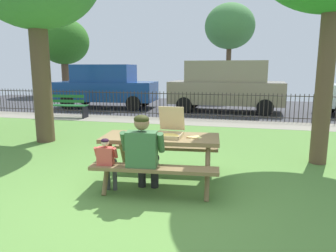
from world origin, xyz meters
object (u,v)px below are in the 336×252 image
at_px(picnic_table_foreground, 161,147).
at_px(parked_car_far_left, 106,86).
at_px(lamp_post_walkway, 331,48).
at_px(far_tree_left, 64,42).
at_px(parked_car_left, 226,85).
at_px(pizza_box_open, 170,131).
at_px(far_tree_midleft, 230,27).
at_px(park_bench_left, 65,106).
at_px(child_at_table, 107,160).
at_px(adult_at_table, 143,151).
at_px(pizza_slice_on_table, 194,137).

distance_m(picnic_table_foreground, parked_car_far_left, 9.92).
xyz_separation_m(picnic_table_foreground, lamp_post_walkway, (3.65, 5.60, 1.79)).
bearing_deg(far_tree_left, parked_car_left, -26.87).
relative_size(pizza_box_open, far_tree_midleft, 0.09).
xyz_separation_m(park_bench_left, far_tree_midleft, (5.44, 8.40, 3.64)).
bearing_deg(picnic_table_foreground, park_bench_left, 132.13).
xyz_separation_m(child_at_table, park_bench_left, (-4.47, 6.24, -0.10)).
xyz_separation_m(adult_at_table, lamp_post_walkway, (3.76, 6.11, 1.73)).
relative_size(child_at_table, lamp_post_walkway, 0.22).
bearing_deg(child_at_table, pizza_slice_on_table, 28.11).
xyz_separation_m(lamp_post_walkway, parked_car_far_left, (-8.47, 3.05, -1.38)).
bearing_deg(picnic_table_foreground, pizza_slice_on_table, 3.25).
xyz_separation_m(park_bench_left, lamp_post_walkway, (8.76, -0.05, 1.97)).
height_order(pizza_box_open, adult_at_table, pizza_box_open).
xyz_separation_m(pizza_box_open, park_bench_left, (-5.25, 5.62, -0.44)).
relative_size(pizza_slice_on_table, parked_car_left, 0.06).
xyz_separation_m(pizza_slice_on_table, far_tree_midleft, (-0.20, 14.02, 3.28)).
bearing_deg(child_at_table, park_bench_left, 125.63).
bearing_deg(picnic_table_foreground, far_tree_left, 125.79).
bearing_deg(parked_car_far_left, parked_car_left, 0.01).
distance_m(picnic_table_foreground, adult_at_table, 0.53).
bearing_deg(adult_at_table, parked_car_left, 85.98).
relative_size(pizza_box_open, far_tree_left, 0.10).
distance_m(park_bench_left, parked_car_far_left, 3.07).
bearing_deg(parked_car_far_left, picnic_table_foreground, -60.83).
relative_size(adult_at_table, child_at_table, 1.41).
bearing_deg(picnic_table_foreground, adult_at_table, -102.92).
bearing_deg(pizza_slice_on_table, parked_car_far_left, 121.83).
distance_m(picnic_table_foreground, pizza_slice_on_table, 0.55).
xyz_separation_m(picnic_table_foreground, adult_at_table, (-0.12, -0.51, 0.06)).
height_order(picnic_table_foreground, child_at_table, child_at_table).
height_order(adult_at_table, parked_car_far_left, parked_car_far_left).
bearing_deg(parked_car_far_left, child_at_table, -65.61).
bearing_deg(park_bench_left, child_at_table, -54.37).
height_order(park_bench_left, far_tree_left, far_tree_left).
bearing_deg(pizza_box_open, pizza_slice_on_table, -0.26).
bearing_deg(far_tree_left, park_bench_left, -59.14).
distance_m(pizza_box_open, far_tree_left, 17.56).
bearing_deg(pizza_slice_on_table, adult_at_table, -139.69).
bearing_deg(far_tree_left, picnic_table_foreground, -54.21).
bearing_deg(pizza_slice_on_table, pizza_box_open, 179.74).
xyz_separation_m(child_at_table, far_tree_midleft, (0.96, 14.64, 3.54)).
relative_size(parked_car_far_left, parked_car_left, 0.96).
distance_m(pizza_box_open, pizza_slice_on_table, 0.40).
xyz_separation_m(pizza_slice_on_table, parked_car_far_left, (-5.35, 8.62, 0.23)).
bearing_deg(park_bench_left, pizza_slice_on_table, -44.93).
height_order(pizza_slice_on_table, adult_at_table, adult_at_table).
height_order(pizza_box_open, parked_car_left, parked_car_left).
bearing_deg(park_bench_left, parked_car_far_left, 84.58).
height_order(adult_at_table, park_bench_left, adult_at_table).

